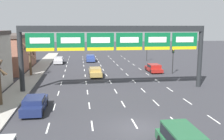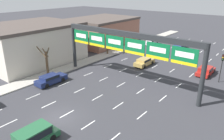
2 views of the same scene
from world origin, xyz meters
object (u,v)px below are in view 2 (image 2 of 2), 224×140
at_px(tree_bare_closest, 107,41).
at_px(tree_bare_second, 46,60).
at_px(car_gold, 144,62).
at_px(suv_green, 33,136).
at_px(traffic_light_mid_block, 222,63).
at_px(car_navy, 51,79).
at_px(car_silver, 151,42).
at_px(car_blue, 181,44).
at_px(car_red, 206,70).
at_px(sign_gantry, 125,43).

xyz_separation_m(tree_bare_closest, tree_bare_second, (-0.11, -14.79, -0.43)).
bearing_deg(car_gold, tree_bare_second, -126.38).
bearing_deg(suv_green, traffic_light_mid_block, 70.08).
xyz_separation_m(car_gold, car_navy, (-6.40, -15.35, 0.01)).
height_order(car_silver, car_navy, car_silver).
height_order(traffic_light_mid_block, tree_bare_second, tree_bare_second).
bearing_deg(car_gold, car_blue, 89.93).
xyz_separation_m(car_red, car_blue, (-9.92, 14.24, 0.06)).
xyz_separation_m(car_navy, tree_bare_second, (-3.49, 1.92, 1.65)).
relative_size(car_blue, car_silver, 1.05).
distance_m(suv_green, car_blue, 41.16).
bearing_deg(tree_bare_closest, car_navy, -78.57).
relative_size(suv_green, car_blue, 0.95).
relative_size(car_blue, tree_bare_second, 1.01).
xyz_separation_m(car_gold, car_blue, (0.02, 16.60, 0.05)).
bearing_deg(sign_gantry, car_red, 52.89).
bearing_deg(tree_bare_second, tree_bare_closest, 89.56).
bearing_deg(car_red, car_silver, 144.06).
bearing_deg(tree_bare_second, car_blue, 71.73).
height_order(suv_green, traffic_light_mid_block, traffic_light_mid_block).
relative_size(car_blue, traffic_light_mid_block, 1.08).
xyz_separation_m(car_navy, traffic_light_mid_block, (18.87, 15.83, 2.34)).
height_order(sign_gantry, car_navy, sign_gantry).
bearing_deg(car_gold, car_red, 13.36).
xyz_separation_m(car_silver, tree_bare_second, (-3.34, -27.75, 1.65)).
height_order(car_red, tree_bare_second, tree_bare_second).
relative_size(car_gold, car_red, 1.00).
height_order(car_blue, tree_bare_second, tree_bare_second).
bearing_deg(sign_gantry, tree_bare_closest, 139.73).
relative_size(car_gold, tree_bare_closest, 0.90).
xyz_separation_m(suv_green, car_navy, (-9.85, 9.07, -0.18)).
height_order(sign_gantry, car_blue, sign_gantry).
bearing_deg(sign_gantry, car_silver, 110.10).
relative_size(car_gold, car_navy, 0.98).
bearing_deg(car_blue, sign_gantry, -86.00).
bearing_deg(car_silver, suv_green, -75.53).
bearing_deg(car_red, tree_bare_closest, -177.08).
bearing_deg(tree_bare_second, car_navy, -28.83).
distance_m(car_gold, traffic_light_mid_block, 12.69).
bearing_deg(car_navy, car_red, 47.31).
relative_size(car_red, car_navy, 0.98).
relative_size(car_silver, traffic_light_mid_block, 1.03).
distance_m(car_gold, car_navy, 16.64).
distance_m(car_gold, car_silver, 15.74).
bearing_deg(car_blue, car_silver, -160.87).
bearing_deg(car_blue, car_gold, -90.07).
bearing_deg(tree_bare_second, suv_green, -39.49).
bearing_deg(suv_green, tree_bare_closest, 117.16).
bearing_deg(sign_gantry, car_navy, -139.74).
bearing_deg(car_blue, traffic_light_mid_block, -52.33).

